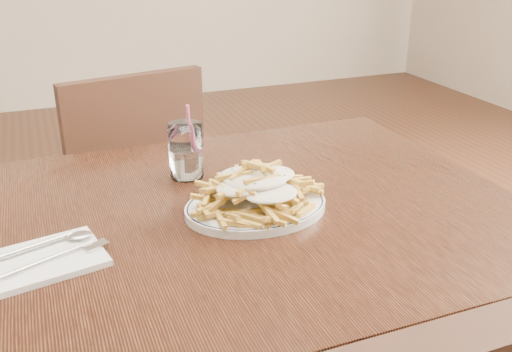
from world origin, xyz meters
name	(u,v)px	position (x,y,z in m)	size (l,w,h in m)	color
table	(198,253)	(0.00, 0.00, 0.67)	(1.20, 0.80, 0.75)	black
chair_far	(130,190)	(-0.01, 0.72, 0.49)	(0.47, 0.47, 0.87)	black
fries_plate	(256,207)	(0.11, -0.02, 0.76)	(0.31, 0.29, 0.02)	white
loaded_fries	(256,184)	(0.11, -0.02, 0.80)	(0.26, 0.23, 0.07)	gold
napkin	(36,262)	(-0.27, -0.07, 0.75)	(0.20, 0.13, 0.01)	white
cutlery	(34,256)	(-0.27, -0.06, 0.76)	(0.20, 0.14, 0.01)	silver
water_glass	(186,154)	(0.03, 0.18, 0.80)	(0.07, 0.07, 0.16)	white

